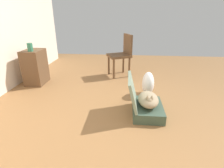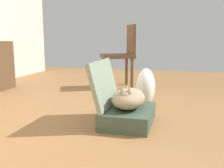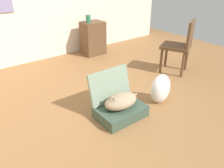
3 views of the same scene
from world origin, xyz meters
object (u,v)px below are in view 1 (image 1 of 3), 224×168
(cat, at_px, (148,99))
(vase_tall, at_px, (30,47))
(chair, at_px, (122,54))
(plastic_bag_white, at_px, (148,84))
(suitcase_base, at_px, (147,109))
(side_table, at_px, (35,67))

(cat, height_order, vase_tall, vase_tall)
(vase_tall, bearing_deg, cat, -112.93)
(chair, bearing_deg, plastic_bag_white, 0.88)
(vase_tall, xyz_separation_m, chair, (0.76, -1.67, -0.26))
(cat, height_order, plastic_bag_white, plastic_bag_white)
(suitcase_base, relative_size, chair, 0.64)
(plastic_bag_white, xyz_separation_m, vase_tall, (0.24, 2.17, 0.55))
(plastic_bag_white, bearing_deg, cat, 174.54)
(cat, relative_size, vase_tall, 3.43)
(side_table, bearing_deg, plastic_bag_white, -99.14)
(cat, bearing_deg, plastic_bag_white, -5.46)
(side_table, bearing_deg, suitcase_base, -115.04)
(side_table, relative_size, chair, 0.74)
(cat, xyz_separation_m, chair, (1.65, 0.43, 0.27))
(suitcase_base, bearing_deg, chair, 14.72)
(plastic_bag_white, relative_size, vase_tall, 2.73)
(cat, relative_size, side_table, 0.76)
(plastic_bag_white, bearing_deg, suitcase_base, 174.52)
(cat, height_order, side_table, side_table)
(chair, bearing_deg, suitcase_base, -10.63)
(chair, bearing_deg, vase_tall, -90.86)
(cat, distance_m, plastic_bag_white, 0.65)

